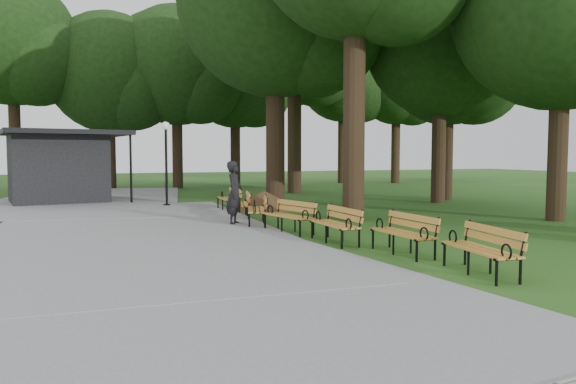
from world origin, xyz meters
name	(u,v)px	position (x,y,z in m)	size (l,w,h in m)	color
ground	(304,239)	(0.00, 0.00, 0.00)	(100.00, 100.00, 0.00)	#214E16
path	(128,230)	(-4.00, 3.00, 0.03)	(12.00, 38.00, 0.06)	gray
person	(235,193)	(-0.89, 3.22, 0.96)	(0.70, 0.46, 1.92)	black
kiosk	(58,167)	(-6.03, 13.29, 1.56)	(4.99, 4.34, 3.12)	black
lamp_post	(166,146)	(-1.90, 9.76, 2.43)	(0.32, 0.32, 3.41)	black
dirt_mound	(264,200)	(1.41, 7.32, 0.36)	(2.58, 2.58, 0.71)	#47301C
bench_0	(480,250)	(1.29, -4.91, 0.44)	(1.90, 0.64, 0.88)	#C4822D
bench_1	(402,234)	(1.11, -2.73, 0.44)	(1.90, 0.64, 0.88)	#C4822D
bench_2	(334,225)	(0.43, -0.87, 0.44)	(1.90, 0.64, 0.88)	#C4822D
bench_3	(288,216)	(0.03, 1.14, 0.44)	(1.90, 0.64, 0.88)	#C4822D
bench_4	(256,210)	(-0.27, 3.03, 0.44)	(1.90, 0.64, 0.88)	#C4822D
bench_5	(240,204)	(-0.20, 4.98, 0.44)	(1.90, 0.64, 0.88)	#C4822D
bench_6	(228,199)	(-0.02, 7.21, 0.44)	(1.90, 0.64, 0.88)	#C4822D
lawn_tree_1	(441,42)	(9.39, 7.24, 6.91)	(6.43, 6.43, 10.16)	black
lawn_tree_3	(563,1)	(8.94, 0.52, 6.88)	(6.84, 6.84, 10.32)	black
lawn_tree_4	(295,39)	(5.81, 15.11, 8.28)	(6.11, 6.11, 11.42)	black
lawn_tree_5	(449,62)	(10.69, 8.39, 6.32)	(5.83, 5.83, 9.26)	black
tree_backdrop	(263,63)	(6.61, 22.85, 8.25)	(37.53, 9.75, 16.50)	black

